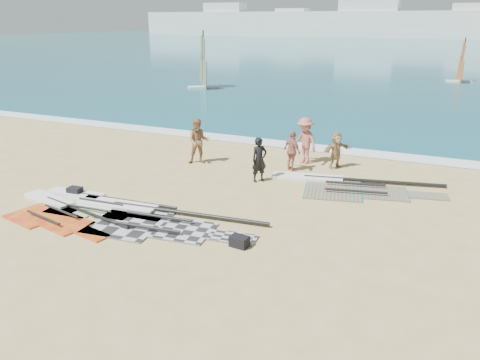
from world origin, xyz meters
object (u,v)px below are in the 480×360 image
at_px(beachgoer_back, 292,151).
at_px(rig_orange, 341,185).
at_px(gear_bag_far, 239,241).
at_px(beachgoer_mid, 305,141).
at_px(beachgoer_right, 336,150).
at_px(rig_grey, 146,216).
at_px(gear_bag_near, 75,191).
at_px(beachgoer_left, 198,141).
at_px(person_wetsuit, 259,160).
at_px(rig_green, 92,202).
at_px(rig_red, 55,210).

bearing_deg(beachgoer_back, rig_orange, -170.69).
distance_m(gear_bag_far, beachgoer_mid, 8.22).
bearing_deg(beachgoer_right, rig_grey, -170.66).
height_order(gear_bag_near, beachgoer_left, beachgoer_left).
distance_m(beachgoer_left, beachgoer_right, 5.72).
xyz_separation_m(beachgoer_left, beachgoer_mid, (4.08, 1.83, 0.03)).
xyz_separation_m(rig_grey, person_wetsuit, (1.93, 4.63, 0.80)).
relative_size(beachgoer_left, beachgoer_back, 1.17).
relative_size(rig_green, beachgoer_mid, 2.53).
relative_size(person_wetsuit, beachgoer_right, 1.12).
bearing_deg(beachgoer_mid, rig_orange, -16.89).
bearing_deg(beachgoer_left, rig_grey, -105.56).
height_order(gear_bag_far, beachgoer_mid, beachgoer_mid).
bearing_deg(rig_orange, rig_grey, -144.28).
height_order(rig_red, gear_bag_far, gear_bag_far).
distance_m(gear_bag_far, person_wetsuit, 5.45).
xyz_separation_m(person_wetsuit, beachgoer_right, (2.25, 2.86, -0.09)).
relative_size(rig_orange, rig_red, 1.30).
bearing_deg(beachgoer_mid, rig_red, -94.57).
xyz_separation_m(gear_bag_near, beachgoer_right, (7.54, 6.87, 0.61)).
bearing_deg(beachgoer_back, rig_red, 86.42).
xyz_separation_m(rig_grey, rig_green, (-2.34, 0.25, -0.00)).
distance_m(gear_bag_near, gear_bag_far, 6.90).
bearing_deg(beachgoer_back, rig_grey, 101.75).
relative_size(rig_orange, beachgoer_right, 4.28).
bearing_deg(beachgoer_mid, gear_bag_near, -101.72).
bearing_deg(rig_red, gear_bag_near, 120.30).
distance_m(rig_green, gear_bag_far, 5.82).
relative_size(rig_orange, person_wetsuit, 3.81).
bearing_deg(beachgoer_back, gear_bag_far, 130.58).
bearing_deg(beachgoer_left, gear_bag_near, -140.16).
xyz_separation_m(rig_grey, gear_bag_near, (-3.37, 0.62, 0.10)).
distance_m(rig_grey, gear_bag_far, 3.48).
bearing_deg(beachgoer_mid, beachgoer_back, -68.31).
distance_m(beachgoer_mid, beachgoer_right, 1.39).
bearing_deg(beachgoer_mid, rig_grey, -80.48).
height_order(rig_green, beachgoer_mid, beachgoer_mid).
distance_m(rig_grey, person_wetsuit, 5.08).
height_order(person_wetsuit, beachgoer_back, person_wetsuit).
bearing_deg(rig_orange, beachgoer_right, 96.83).
bearing_deg(beachgoer_left, beachgoer_mid, -3.94).
bearing_deg(beachgoer_left, gear_bag_far, -81.39).
xyz_separation_m(rig_grey, rig_orange, (4.89, 5.38, -0.00)).
bearing_deg(beachgoer_back, beachgoer_right, -111.14).
xyz_separation_m(gear_bag_far, beachgoer_back, (-0.80, 6.98, 0.67)).
bearing_deg(beachgoer_left, rig_green, -128.90).
xyz_separation_m(beachgoer_left, beachgoer_back, (3.91, 0.66, -0.14)).
relative_size(rig_green, beachgoer_back, 3.05).
relative_size(gear_bag_near, person_wetsuit, 0.28).
distance_m(rig_grey, beachgoer_back, 6.98).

